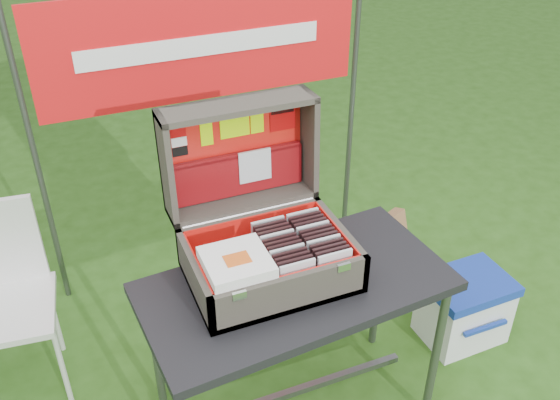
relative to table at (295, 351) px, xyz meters
name	(u,v)px	position (x,y,z in m)	size (l,w,h in m)	color
ground	(289,395)	(0.01, 0.08, -0.37)	(80.00, 80.00, 0.00)	#264E13
table	(295,351)	(0.00, 0.00, 0.00)	(1.18, 0.59, 0.74)	#232327
table_top	(296,287)	(0.00, 0.00, 0.35)	(1.18, 0.59, 0.04)	#232327
table_leg_fr	(435,357)	(0.53, -0.24, -0.02)	(0.04, 0.04, 0.70)	#59595B
table_leg_bl	(156,352)	(-0.53, 0.24, -0.02)	(0.04, 0.04, 0.70)	#59595B
table_leg_br	(378,287)	(0.53, 0.24, -0.02)	(0.04, 0.04, 0.70)	#59595B
table_brace	(294,392)	(0.00, 0.00, -0.25)	(1.03, 0.03, 0.03)	#59595B
suitcase	(263,205)	(-0.08, 0.13, 0.67)	(0.61, 0.60, 0.60)	#534D43
suitcase_base_bottom	(270,275)	(-0.08, 0.07, 0.38)	(0.61, 0.44, 0.02)	#534D43
suitcase_base_wall_front	(292,294)	(-0.08, -0.14, 0.45)	(0.61, 0.02, 0.16)	#534D43
suitcase_base_wall_back	(251,231)	(-0.08, 0.28, 0.45)	(0.61, 0.02, 0.16)	#534D43
suitcase_base_wall_left	(195,280)	(-0.37, 0.07, 0.45)	(0.02, 0.44, 0.16)	#534D43
suitcase_base_wall_right	(339,243)	(0.22, 0.07, 0.45)	(0.02, 0.44, 0.16)	#534D43
suitcase_liner_floor	(270,272)	(-0.08, 0.07, 0.40)	(0.57, 0.39, 0.01)	red
suitcase_latch_left	(239,295)	(-0.28, -0.15, 0.52)	(0.05, 0.01, 0.03)	silver
suitcase_latch_right	(344,267)	(0.12, -0.15, 0.52)	(0.05, 0.01, 0.03)	silver
suitcase_hinge	(250,213)	(-0.08, 0.29, 0.53)	(0.02, 0.02, 0.55)	silver
suitcase_lid_back	(234,148)	(-0.08, 0.45, 0.75)	(0.61, 0.44, 0.02)	#534D43
suitcase_lid_rim_far	(237,106)	(-0.08, 0.39, 0.96)	(0.61, 0.02, 0.16)	#534D43
suitcase_lid_rim_near	(243,201)	(-0.08, 0.37, 0.54)	(0.61, 0.02, 0.16)	#534D43
suitcase_lid_rim_left	(166,170)	(-0.37, 0.38, 0.75)	(0.02, 0.44, 0.16)	#534D43
suitcase_lid_rim_right	(308,142)	(0.22, 0.38, 0.75)	(0.02, 0.44, 0.16)	#534D43
suitcase_lid_liner	(236,150)	(-0.08, 0.43, 0.75)	(0.56, 0.39, 0.01)	red
suitcase_liner_wall_front	(290,289)	(-0.08, -0.12, 0.46)	(0.57, 0.01, 0.14)	red
suitcase_liner_wall_back	(252,231)	(-0.08, 0.26, 0.46)	(0.57, 0.01, 0.14)	red
suitcase_liner_wall_left	(199,276)	(-0.36, 0.07, 0.46)	(0.01, 0.39, 0.14)	red
suitcase_liner_wall_right	(336,241)	(0.20, 0.07, 0.46)	(0.01, 0.39, 0.14)	red
suitcase_lid_pocket	(238,174)	(-0.08, 0.41, 0.65)	(0.55, 0.18, 0.03)	maroon
suitcase_pocket_edge	(238,155)	(-0.08, 0.41, 0.73)	(0.54, 0.02, 0.02)	maroon
suitcase_pocket_cd	(255,166)	(-0.01, 0.39, 0.68)	(0.14, 0.14, 0.01)	silver
lid_sticker_cc_a	(177,123)	(-0.30, 0.43, 0.91)	(0.06, 0.04, 0.00)	#1933B2
lid_sticker_cc_b	(178,132)	(-0.30, 0.43, 0.87)	(0.06, 0.04, 0.00)	#A30607
lid_sticker_cc_c	(179,142)	(-0.30, 0.43, 0.83)	(0.06, 0.04, 0.00)	white
lid_sticker_cc_d	(180,151)	(-0.30, 0.43, 0.79)	(0.06, 0.04, 0.00)	black
lid_card_neon_tall	(206,131)	(-0.19, 0.43, 0.85)	(0.05, 0.12, 0.00)	#AFEA01
lid_card_neon_main	(235,126)	(-0.08, 0.43, 0.85)	(0.12, 0.09, 0.00)	#AFEA01
lid_card_neon_small	(257,122)	(0.01, 0.43, 0.85)	(0.05, 0.09, 0.00)	#AFEA01
lid_sticker_band	(283,117)	(0.12, 0.43, 0.85)	(0.11, 0.11, 0.00)	#A30607
lid_sticker_band_bar	(283,110)	(0.12, 0.43, 0.88)	(0.10, 0.02, 0.00)	black
cd_left_0	(297,280)	(-0.04, -0.10, 0.48)	(0.14, 0.01, 0.16)	silver
cd_left_1	(295,276)	(-0.04, -0.08, 0.48)	(0.14, 0.01, 0.16)	black
cd_left_2	(292,272)	(-0.04, -0.05, 0.48)	(0.14, 0.01, 0.16)	black
cd_left_3	(289,268)	(-0.04, -0.03, 0.48)	(0.14, 0.01, 0.16)	black
cd_left_4	(287,264)	(-0.04, -0.01, 0.48)	(0.14, 0.01, 0.16)	silver
cd_left_5	(284,260)	(-0.04, 0.02, 0.48)	(0.14, 0.01, 0.16)	black
cd_left_6	(282,257)	(-0.04, 0.04, 0.48)	(0.14, 0.01, 0.16)	black
cd_left_7	(279,253)	(-0.04, 0.07, 0.48)	(0.14, 0.01, 0.16)	black
cd_left_8	(277,249)	(-0.04, 0.09, 0.48)	(0.14, 0.01, 0.16)	silver
cd_left_9	(275,246)	(-0.04, 0.12, 0.48)	(0.14, 0.01, 0.16)	black
cd_left_10	(272,242)	(-0.04, 0.14, 0.48)	(0.14, 0.01, 0.16)	black
cd_left_11	(270,239)	(-0.04, 0.16, 0.48)	(0.14, 0.01, 0.16)	black
cd_left_12	(268,236)	(-0.04, 0.19, 0.48)	(0.14, 0.01, 0.16)	silver
cd_right_0	(334,270)	(0.11, -0.10, 0.48)	(0.14, 0.01, 0.16)	silver
cd_right_1	(331,266)	(0.11, -0.08, 0.48)	(0.14, 0.01, 0.16)	black
cd_right_2	(329,262)	(0.11, -0.05, 0.48)	(0.14, 0.01, 0.16)	black
cd_right_3	(326,258)	(0.11, -0.03, 0.48)	(0.14, 0.01, 0.16)	black
cd_right_4	(323,255)	(0.11, -0.01, 0.48)	(0.14, 0.01, 0.16)	silver
cd_right_5	(320,251)	(0.11, 0.02, 0.48)	(0.14, 0.01, 0.16)	black
cd_right_6	(317,248)	(0.11, 0.04, 0.48)	(0.14, 0.01, 0.16)	black
cd_right_7	(315,244)	(0.11, 0.07, 0.48)	(0.14, 0.01, 0.16)	black
cd_right_8	(312,241)	(0.11, 0.09, 0.48)	(0.14, 0.01, 0.16)	silver
cd_right_9	(310,237)	(0.11, 0.12, 0.48)	(0.14, 0.01, 0.16)	black
cd_right_10	(307,234)	(0.11, 0.14, 0.48)	(0.14, 0.01, 0.16)	black
cd_right_11	(305,231)	(0.11, 0.16, 0.48)	(0.14, 0.01, 0.16)	black
cd_right_12	(302,227)	(0.11, 0.19, 0.48)	(0.14, 0.01, 0.16)	silver
songbook_0	(237,266)	(-0.24, -0.01, 0.54)	(0.23, 0.23, 0.01)	white
songbook_1	(237,265)	(-0.24, -0.01, 0.54)	(0.23, 0.23, 0.01)	white
songbook_2	(237,264)	(-0.24, -0.01, 0.55)	(0.23, 0.23, 0.01)	white
songbook_3	(237,263)	(-0.24, -0.01, 0.55)	(0.23, 0.23, 0.01)	white
songbook_4	(236,262)	(-0.24, -0.01, 0.56)	(0.23, 0.23, 0.01)	white
songbook_5	(236,260)	(-0.24, -0.01, 0.56)	(0.23, 0.23, 0.01)	white
songbook_6	(236,259)	(-0.24, -0.01, 0.57)	(0.23, 0.23, 0.01)	white
songbook_7	(236,258)	(-0.24, -0.01, 0.57)	(0.23, 0.23, 0.01)	white
songbook_graphic	(237,259)	(-0.24, -0.02, 0.58)	(0.09, 0.07, 0.00)	#D85919
cooler	(464,308)	(0.96, 0.11, -0.19)	(0.40, 0.31, 0.36)	white
cooler_body	(463,312)	(0.96, 0.11, -0.22)	(0.39, 0.29, 0.31)	white
cooler_lid	(469,284)	(0.96, 0.11, -0.04)	(0.40, 0.31, 0.05)	#15339A
cooler_handle	(485,328)	(0.96, -0.06, -0.18)	(0.24, 0.02, 0.02)	#15339A
chair	(6,314)	(-1.09, 0.60, 0.08)	(0.41, 0.45, 0.90)	silver
chair_seat	(5,312)	(-1.09, 0.60, 0.09)	(0.41, 0.41, 0.03)	silver
chair_leg_fr	(62,366)	(-0.91, 0.42, -0.14)	(0.02, 0.02, 0.46)	silver
chair_leg_br	(54,315)	(-0.91, 0.77, -0.14)	(0.02, 0.02, 0.46)	silver
chair_upright_right	(34,237)	(-0.91, 0.79, 0.30)	(0.02, 0.02, 0.43)	silver
cardboard_box	(383,259)	(0.77, 0.56, -0.16)	(0.41, 0.06, 0.43)	brown
banner_post_left	(36,159)	(-0.84, 1.18, 0.48)	(0.03, 0.03, 1.70)	#59595B
banner_post_right	(352,103)	(0.86, 1.18, 0.48)	(0.03, 0.03, 1.70)	#59595B
banner	(202,45)	(0.01, 1.17, 0.93)	(1.60, 0.01, 0.55)	red
banner_text	(203,46)	(0.01, 1.16, 0.93)	(1.20, 0.00, 0.10)	white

